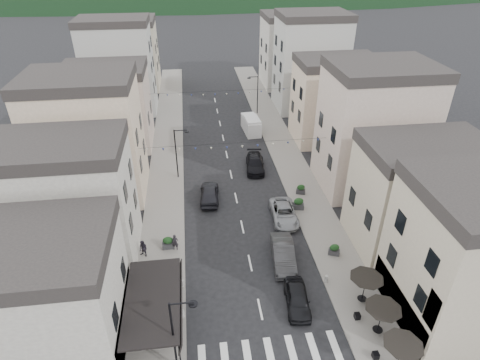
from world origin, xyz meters
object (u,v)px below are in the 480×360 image
(parked_car_a, at_px, (297,299))
(delivery_van, at_px, (251,125))
(parked_car_d, at_px, (255,163))
(parked_car_e, at_px, (209,193))
(pedestrian_a, at_px, (175,242))
(parked_car_b, at_px, (283,254))
(parked_car_c, at_px, (284,213))
(pedestrian_b, at_px, (143,249))

(parked_car_a, relative_size, delivery_van, 0.85)
(parked_car_d, height_order, delivery_van, delivery_van)
(parked_car_e, xyz_separation_m, pedestrian_a, (-3.48, -7.59, 0.09))
(parked_car_d, bearing_deg, parked_car_a, -84.23)
(parked_car_b, bearing_deg, parked_car_c, 82.22)
(parked_car_d, relative_size, parked_car_e, 1.07)
(parked_car_b, relative_size, pedestrian_a, 3.26)
(delivery_van, bearing_deg, parked_car_a, -96.87)
(parked_car_c, xyz_separation_m, pedestrian_b, (-13.17, -3.79, 0.21))
(parked_car_a, distance_m, parked_car_b, 4.84)
(pedestrian_b, bearing_deg, parked_car_a, 3.47)
(parked_car_b, distance_m, pedestrian_b, 11.97)
(parked_car_a, bearing_deg, parked_car_e, 116.19)
(parked_car_d, distance_m, delivery_van, 10.59)
(pedestrian_a, relative_size, pedestrian_b, 0.97)
(parked_car_a, height_order, delivery_van, delivery_van)
(parked_car_b, relative_size, parked_car_c, 0.99)
(parked_car_e, distance_m, pedestrian_a, 8.35)
(parked_car_d, distance_m, parked_car_e, 8.23)
(parked_car_a, bearing_deg, parked_car_b, 95.75)
(parked_car_b, distance_m, parked_car_e, 11.62)
(parked_car_d, bearing_deg, parked_car_e, -128.36)
(parked_car_b, xyz_separation_m, delivery_van, (1.33, 26.57, 0.30))
(parked_car_e, bearing_deg, parked_car_d, -130.06)
(parked_car_b, height_order, parked_car_e, parked_car_b)
(parked_car_b, relative_size, parked_car_d, 0.99)
(parked_car_e, bearing_deg, pedestrian_b, 57.23)
(parked_car_c, relative_size, delivery_van, 1.03)
(parked_car_b, distance_m, parked_car_d, 16.05)
(parked_car_b, xyz_separation_m, parked_car_e, (-5.60, 10.19, -0.03))
(parked_car_e, height_order, delivery_van, delivery_van)
(parked_car_c, distance_m, pedestrian_b, 13.71)
(parked_car_c, relative_size, parked_car_e, 1.08)
(parked_car_d, bearing_deg, pedestrian_b, -124.33)
(parked_car_d, xyz_separation_m, delivery_van, (1.14, 10.53, 0.40))
(parked_car_b, relative_size, delivery_van, 1.02)
(parked_car_b, xyz_separation_m, pedestrian_a, (-9.08, 2.60, 0.06))
(delivery_van, height_order, pedestrian_b, delivery_van)
(parked_car_c, relative_size, parked_car_d, 1.01)
(parked_car_d, xyz_separation_m, pedestrian_b, (-11.97, -13.96, 0.18))
(parked_car_e, bearing_deg, parked_car_a, 115.02)
(parked_car_b, height_order, pedestrian_b, pedestrian_b)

